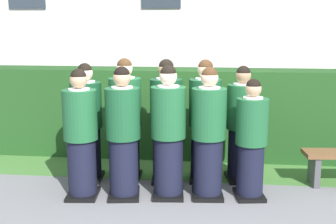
{
  "coord_description": "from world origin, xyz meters",
  "views": [
    {
      "loc": [
        0.61,
        -5.22,
        2.18
      ],
      "look_at": [
        0.0,
        0.3,
        1.05
      ],
      "focal_mm": 45.79,
      "sensor_mm": 36.0,
      "label": 1
    }
  ],
  "objects": [
    {
      "name": "ground_plane",
      "position": [
        0.0,
        0.0,
        0.0
      ],
      "size": [
        60.0,
        60.0,
        0.0
      ],
      "primitive_type": "plane",
      "color": "slate"
    },
    {
      "name": "student_front_row_0",
      "position": [
        -1.06,
        -0.13,
        0.79
      ],
      "size": [
        0.43,
        0.51,
        1.66
      ],
      "color": "black",
      "rests_on": "ground"
    },
    {
      "name": "student_front_row_1",
      "position": [
        -0.53,
        -0.07,
        0.8
      ],
      "size": [
        0.46,
        0.54,
        1.68
      ],
      "color": "black",
      "rests_on": "ground"
    },
    {
      "name": "student_front_row_2",
      "position": [
        0.04,
        0.02,
        0.81
      ],
      "size": [
        0.44,
        0.55,
        1.7
      ],
      "color": "black",
      "rests_on": "ground"
    },
    {
      "name": "student_front_row_3",
      "position": [
        0.54,
        0.05,
        0.8
      ],
      "size": [
        0.44,
        0.51,
        1.68
      ],
      "color": "black",
      "rests_on": "ground"
    },
    {
      "name": "student_front_row_4",
      "position": [
        1.08,
        0.08,
        0.73
      ],
      "size": [
        0.42,
        0.52,
        1.54
      ],
      "color": "black",
      "rests_on": "ground"
    },
    {
      "name": "student_rear_row_0",
      "position": [
        -1.17,
        0.48,
        0.8
      ],
      "size": [
        0.43,
        0.54,
        1.67
      ],
      "color": "black",
      "rests_on": "ground"
    },
    {
      "name": "student_rear_row_1",
      "position": [
        -0.63,
        0.57,
        0.83
      ],
      "size": [
        0.45,
        0.55,
        1.73
      ],
      "color": "black",
      "rests_on": "ground"
    },
    {
      "name": "student_rear_row_2",
      "position": [
        -0.05,
        0.57,
        0.82
      ],
      "size": [
        0.45,
        0.55,
        1.73
      ],
      "color": "black",
      "rests_on": "ground"
    },
    {
      "name": "student_rear_row_3",
      "position": [
        0.48,
        0.66,
        0.82
      ],
      "size": [
        0.45,
        0.5,
        1.72
      ],
      "color": "black",
      "rests_on": "ground"
    },
    {
      "name": "student_rear_row_4",
      "position": [
        0.99,
        0.71,
        0.78
      ],
      "size": [
        0.45,
        0.55,
        1.64
      ],
      "color": "black",
      "rests_on": "ground"
    },
    {
      "name": "hedge",
      "position": [
        0.0,
        1.78,
        0.74
      ],
      "size": [
        7.0,
        0.7,
        1.47
      ],
      "color": "#214C1E",
      "rests_on": "ground"
    },
    {
      "name": "lawn_strip",
      "position": [
        0.0,
        0.98,
        0.0
      ],
      "size": [
        7.0,
        0.9,
        0.01
      ],
      "primitive_type": "cube",
      "color": "#477A38",
      "rests_on": "ground"
    }
  ]
}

